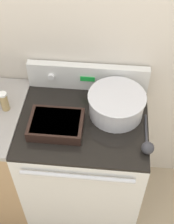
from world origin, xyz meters
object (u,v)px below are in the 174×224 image
Objects in this scene: casserole_dish at (56,124)px; ladle at (148,146)px; spice_jar_white_cap at (4,101)px; mixing_bowl at (116,103)px.

ladle is (0.51, -0.10, -0.01)m from casserole_dish.
spice_jar_white_cap reaches higher than casserole_dish.
spice_jar_white_cap is at bearing 160.87° from casserole_dish.
ladle is at bearing -54.76° from mixing_bowl.
mixing_bowl is 1.15× the size of ladle.
mixing_bowl is 2.67× the size of spice_jar_white_cap.
casserole_dish is at bearing -19.13° from spice_jar_white_cap.
ladle is 0.86m from spice_jar_white_cap.
mixing_bowl is 0.37m from casserole_dish.
ladle reaches higher than casserole_dish.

